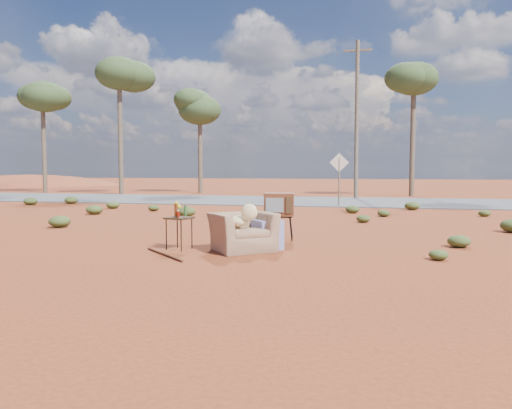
# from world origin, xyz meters

# --- Properties ---
(ground) EXTENTS (140.00, 140.00, 0.00)m
(ground) POSITION_xyz_m (0.00, 0.00, 0.00)
(ground) COLOR #913B1D
(ground) RESTS_ON ground
(highway) EXTENTS (140.00, 7.00, 0.04)m
(highway) POSITION_xyz_m (0.00, 15.00, 0.02)
(highway) COLOR #565659
(highway) RESTS_ON ground
(dirt_mound) EXTENTS (26.00, 18.00, 2.00)m
(dirt_mound) POSITION_xyz_m (-30.00, 34.00, 0.00)
(dirt_mound) COLOR #974224
(dirt_mound) RESTS_ON ground
(armchair) EXTENTS (1.40, 1.45, 0.96)m
(armchair) POSITION_xyz_m (0.54, 0.48, 0.45)
(armchair) COLOR #8A654B
(armchair) RESTS_ON ground
(tv_unit) EXTENTS (0.70, 0.59, 1.02)m
(tv_unit) POSITION_xyz_m (0.86, 2.04, 0.76)
(tv_unit) COLOR black
(tv_unit) RESTS_ON ground
(side_table) EXTENTS (0.53, 0.53, 0.88)m
(side_table) POSITION_xyz_m (-0.77, 0.34, 0.64)
(side_table) COLOR #3A2415
(side_table) RESTS_ON ground
(rusty_bar) EXTENTS (1.14, 1.13, 0.04)m
(rusty_bar) POSITION_xyz_m (-0.76, -0.40, 0.02)
(rusty_bar) COLOR #452112
(rusty_bar) RESTS_ON ground
(road_sign) EXTENTS (0.78, 0.06, 2.19)m
(road_sign) POSITION_xyz_m (1.50, 12.00, 1.50)
(road_sign) COLOR brown
(road_sign) RESTS_ON ground
(eucalyptus_far_left) EXTENTS (3.20, 3.20, 7.10)m
(eucalyptus_far_left) POSITION_xyz_m (-18.00, 20.00, 5.94)
(eucalyptus_far_left) COLOR brown
(eucalyptus_far_left) RESTS_ON ground
(eucalyptus_left) EXTENTS (3.20, 3.20, 8.10)m
(eucalyptus_left) POSITION_xyz_m (-12.00, 19.00, 6.92)
(eucalyptus_left) COLOR brown
(eucalyptus_left) RESTS_ON ground
(eucalyptus_near_left) EXTENTS (3.20, 3.20, 6.60)m
(eucalyptus_near_left) POSITION_xyz_m (-8.00, 22.00, 5.45)
(eucalyptus_near_left) COLOR brown
(eucalyptus_near_left) RESTS_ON ground
(eucalyptus_center) EXTENTS (3.20, 3.20, 7.60)m
(eucalyptus_center) POSITION_xyz_m (5.00, 21.00, 6.43)
(eucalyptus_center) COLOR brown
(eucalyptus_center) RESTS_ON ground
(utility_pole_center) EXTENTS (1.40, 0.20, 8.00)m
(utility_pole_center) POSITION_xyz_m (2.00, 17.50, 4.15)
(utility_pole_center) COLOR brown
(utility_pole_center) RESTS_ON ground
(scrub_patch) EXTENTS (17.49, 8.07, 0.33)m
(scrub_patch) POSITION_xyz_m (-0.82, 4.41, 0.14)
(scrub_patch) COLOR #425224
(scrub_patch) RESTS_ON ground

